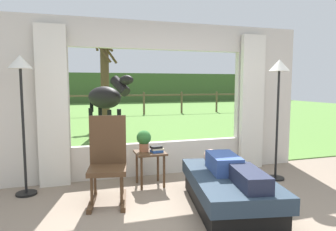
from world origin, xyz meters
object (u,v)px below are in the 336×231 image
(reclining_person, at_px, (231,168))
(pasture_tree, at_px, (105,78))
(floor_lamp_right, at_px, (279,83))
(side_table, at_px, (150,158))
(horse, at_px, (106,98))
(rocking_chair, at_px, (108,160))
(book_stack, at_px, (157,149))
(potted_plant, at_px, (144,139))
(recliner_sofa, at_px, (229,190))
(floor_lamp_left, at_px, (21,83))

(reclining_person, bearing_deg, pasture_tree, 105.16)
(reclining_person, xyz_separation_m, floor_lamp_right, (1.28, 0.85, 1.03))
(side_table, height_order, pasture_tree, pasture_tree)
(horse, bearing_deg, pasture_tree, -126.28)
(rocking_chair, relative_size, book_stack, 5.77)
(side_table, relative_size, book_stack, 2.68)
(potted_plant, height_order, book_stack, potted_plant)
(horse, height_order, pasture_tree, pasture_tree)
(recliner_sofa, distance_m, side_table, 1.34)
(floor_lamp_right, distance_m, horse, 4.80)
(book_stack, distance_m, floor_lamp_right, 2.18)
(horse, bearing_deg, reclining_person, 69.82)
(potted_plant, height_order, horse, horse)
(floor_lamp_left, xyz_separation_m, pasture_tree, (1.85, 7.30, 0.22))
(reclining_person, relative_size, horse, 0.83)
(potted_plant, distance_m, horse, 3.89)
(recliner_sofa, relative_size, reclining_person, 1.28)
(book_stack, height_order, horse, horse)
(potted_plant, bearing_deg, pasture_tree, 88.59)
(recliner_sofa, relative_size, rocking_chair, 1.64)
(floor_lamp_right, bearing_deg, pasture_tree, 103.88)
(side_table, xyz_separation_m, pasture_tree, (0.10, 7.43, 1.34))
(floor_lamp_right, bearing_deg, potted_plant, 170.04)
(recliner_sofa, relative_size, book_stack, 9.49)
(book_stack, height_order, floor_lamp_left, floor_lamp_left)
(floor_lamp_right, bearing_deg, rocking_chair, -177.71)
(reclining_person, relative_size, side_table, 2.75)
(recliner_sofa, xyz_separation_m, floor_lamp_right, (1.28, 0.80, 1.33))
(side_table, bearing_deg, floor_lamp_right, -8.69)
(reclining_person, relative_size, pasture_tree, 0.40)
(potted_plant, distance_m, book_stack, 0.25)
(rocking_chair, distance_m, side_table, 0.80)
(reclining_person, xyz_separation_m, horse, (-0.96, 5.07, 0.63))
(floor_lamp_left, height_order, floor_lamp_right, floor_lamp_left)
(pasture_tree, bearing_deg, horse, -95.37)
(rocking_chair, relative_size, floor_lamp_right, 0.58)
(potted_plant, xyz_separation_m, floor_lamp_right, (2.09, -0.37, 0.85))
(reclining_person, bearing_deg, horse, 111.69)
(recliner_sofa, xyz_separation_m, reclining_person, (0.00, -0.05, 0.30))
(potted_plant, bearing_deg, reclining_person, -56.25)
(recliner_sofa, xyz_separation_m, rocking_chair, (-1.41, 0.69, 0.33))
(side_table, bearing_deg, reclining_person, -57.64)
(potted_plant, height_order, floor_lamp_right, floor_lamp_right)
(floor_lamp_left, bearing_deg, recliner_sofa, -26.56)
(pasture_tree, bearing_deg, floor_lamp_right, -76.12)
(recliner_sofa, height_order, floor_lamp_right, floor_lamp_right)
(horse, bearing_deg, side_table, 62.45)
(side_table, distance_m, book_stack, 0.18)
(rocking_chair, bearing_deg, reclining_person, -17.49)
(recliner_sofa, xyz_separation_m, potted_plant, (-0.81, 1.17, 0.48))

